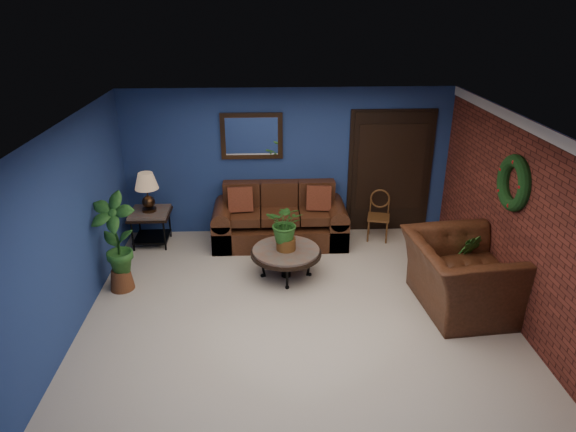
{
  "coord_description": "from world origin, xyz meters",
  "views": [
    {
      "loc": [
        -0.4,
        -5.82,
        3.83
      ],
      "look_at": [
        -0.09,
        0.55,
        1.1
      ],
      "focal_mm": 32.0,
      "sensor_mm": 36.0,
      "label": 1
    }
  ],
  "objects_px": {
    "sofa": "(280,222)",
    "coffee_table": "(286,253)",
    "table_lamp": "(147,187)",
    "armchair": "(461,275)",
    "end_table": "(150,219)",
    "side_chair": "(379,212)"
  },
  "relations": [
    {
      "from": "armchair",
      "to": "sofa",
      "type": "bearing_deg",
      "value": 41.95
    },
    {
      "from": "end_table",
      "to": "side_chair",
      "type": "distance_m",
      "value": 3.83
    },
    {
      "from": "sofa",
      "to": "coffee_table",
      "type": "relative_size",
      "value": 2.13
    },
    {
      "from": "armchair",
      "to": "end_table",
      "type": "bearing_deg",
      "value": 59.46
    },
    {
      "from": "end_table",
      "to": "armchair",
      "type": "height_order",
      "value": "armchair"
    },
    {
      "from": "sofa",
      "to": "table_lamp",
      "type": "bearing_deg",
      "value": -179.11
    },
    {
      "from": "sofa",
      "to": "armchair",
      "type": "bearing_deg",
      "value": -43.0
    },
    {
      "from": "coffee_table",
      "to": "table_lamp",
      "type": "bearing_deg",
      "value": 151.17
    },
    {
      "from": "end_table",
      "to": "armchair",
      "type": "xyz_separation_m",
      "value": [
        4.45,
        -2.12,
        0.02
      ]
    },
    {
      "from": "table_lamp",
      "to": "armchair",
      "type": "xyz_separation_m",
      "value": [
        4.45,
        -2.12,
        -0.53
      ]
    },
    {
      "from": "table_lamp",
      "to": "sofa",
      "type": "bearing_deg",
      "value": 0.89
    },
    {
      "from": "table_lamp",
      "to": "coffee_table",
      "type": "bearing_deg",
      "value": -28.83
    },
    {
      "from": "coffee_table",
      "to": "table_lamp",
      "type": "height_order",
      "value": "table_lamp"
    },
    {
      "from": "sofa",
      "to": "end_table",
      "type": "bearing_deg",
      "value": -179.11
    },
    {
      "from": "coffee_table",
      "to": "armchair",
      "type": "bearing_deg",
      "value": -22.05
    },
    {
      "from": "coffee_table",
      "to": "table_lamp",
      "type": "relative_size",
      "value": 1.64
    },
    {
      "from": "end_table",
      "to": "side_chair",
      "type": "height_order",
      "value": "side_chair"
    },
    {
      "from": "coffee_table",
      "to": "sofa",
      "type": "bearing_deg",
      "value": 92.39
    },
    {
      "from": "sofa",
      "to": "table_lamp",
      "type": "height_order",
      "value": "table_lamp"
    },
    {
      "from": "coffee_table",
      "to": "armchair",
      "type": "xyz_separation_m",
      "value": [
        2.26,
        -0.92,
        0.08
      ]
    },
    {
      "from": "armchair",
      "to": "side_chair",
      "type": "bearing_deg",
      "value": 10.89
    },
    {
      "from": "sofa",
      "to": "coffee_table",
      "type": "height_order",
      "value": "sofa"
    }
  ]
}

